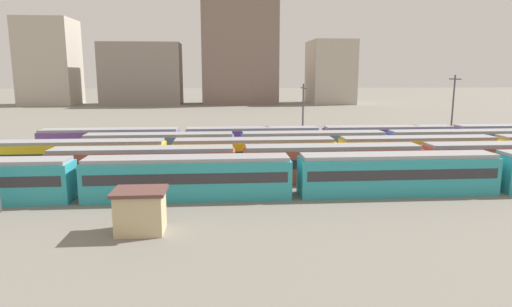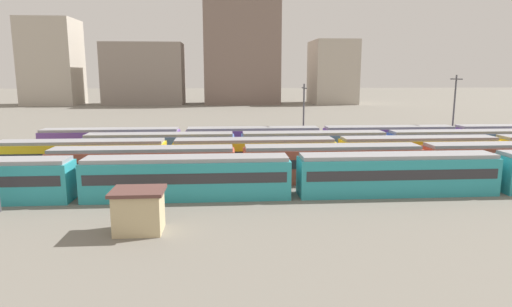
% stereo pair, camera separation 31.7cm
% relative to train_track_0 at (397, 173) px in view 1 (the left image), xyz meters
% --- Properties ---
extents(ground_plane, '(600.00, 600.00, 0.00)m').
position_rel_train_track_0_xyz_m(ground_plane, '(-25.56, 10.40, -1.90)').
color(ground_plane, slate).
extents(train_track_0, '(93.60, 3.06, 3.75)m').
position_rel_train_track_0_xyz_m(train_track_0, '(0.00, 0.00, 0.00)').
color(train_track_0, teal).
rests_on(train_track_0, ground_plane).
extents(train_track_1, '(93.60, 3.06, 3.75)m').
position_rel_train_track_0_xyz_m(train_track_1, '(14.17, 5.20, 0.00)').
color(train_track_1, '#BC4C38').
rests_on(train_track_1, ground_plane).
extents(train_track_2, '(93.60, 3.06, 3.75)m').
position_rel_train_track_0_xyz_m(train_track_2, '(6.63, 10.40, 0.00)').
color(train_track_2, yellow).
rests_on(train_track_2, ground_plane).
extents(train_track_4, '(74.70, 3.06, 3.75)m').
position_rel_train_track_0_xyz_m(train_track_4, '(-2.31, 20.80, 0.00)').
color(train_track_4, '#6B429E').
rests_on(train_track_4, ground_plane).
extents(catenary_pole_1, '(0.24, 3.20, 9.50)m').
position_rel_train_track_0_xyz_m(catenary_pole_1, '(-4.33, 23.82, 3.38)').
color(catenary_pole_1, '#4C4C51').
rests_on(catenary_pole_1, ground_plane).
extents(catenary_pole_3, '(0.24, 3.20, 10.72)m').
position_rel_train_track_0_xyz_m(catenary_pole_3, '(17.93, 24.00, 4.01)').
color(catenary_pole_3, '#4C4C51').
rests_on(catenary_pole_3, ground_plane).
extents(signal_hut, '(3.60, 3.00, 3.04)m').
position_rel_train_track_0_xyz_m(signal_hut, '(-21.58, -8.19, -0.35)').
color(signal_hut, '#C6B284').
rests_on(signal_hut, ground_plane).
extents(distant_building_0, '(18.07, 17.28, 29.92)m').
position_rel_train_track_0_xyz_m(distant_building_0, '(-76.53, 125.15, 13.06)').
color(distant_building_0, '#B2A899').
rests_on(distant_building_0, ground_plane).
extents(distant_building_1, '(28.09, 15.03, 21.81)m').
position_rel_train_track_0_xyz_m(distant_building_1, '(-44.43, 125.15, 9.00)').
color(distant_building_1, gray).
rests_on(distant_building_1, ground_plane).
extents(distant_building_2, '(27.01, 17.02, 41.27)m').
position_rel_train_track_0_xyz_m(distant_building_2, '(-9.07, 125.15, 18.73)').
color(distant_building_2, '#7A665B').
rests_on(distant_building_2, ground_plane).
extents(distant_building_3, '(15.34, 20.04, 23.00)m').
position_rel_train_track_0_xyz_m(distant_building_3, '(24.67, 125.15, 9.59)').
color(distant_building_3, '#B2A899').
rests_on(distant_building_3, ground_plane).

